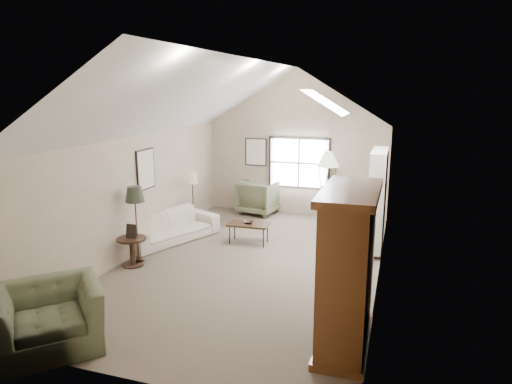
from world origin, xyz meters
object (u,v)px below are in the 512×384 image
(armoire, at_px, (347,270))
(side_table, at_px, (132,252))
(sofa, at_px, (171,227))
(armchair_far, at_px, (259,197))
(coffee_table, at_px, (249,233))
(side_chair, at_px, (332,213))
(armchair_near, at_px, (49,318))

(armoire, height_order, side_table, armoire)
(sofa, height_order, side_table, sofa)
(armoire, bearing_deg, armchair_far, 117.34)
(sofa, bearing_deg, side_table, -156.52)
(armchair_far, bearing_deg, armoire, 127.10)
(coffee_table, relative_size, side_chair, 0.76)
(coffee_table, bearing_deg, armchair_near, -103.89)
(armchair_far, height_order, side_table, armchair_far)
(armchair_near, distance_m, side_table, 2.97)
(side_chair, bearing_deg, armoire, -104.09)
(coffee_table, bearing_deg, side_chair, 29.03)
(side_chair, bearing_deg, side_table, -165.11)
(armoire, relative_size, armchair_far, 2.13)
(sofa, height_order, side_chair, side_chair)
(armchair_far, bearing_deg, armchair_near, 94.71)
(sofa, distance_m, armchair_near, 4.54)
(coffee_table, height_order, side_chair, side_chair)
(armchair_far, xyz_separation_m, side_table, (-1.23, -4.49, -0.18))
(sofa, relative_size, side_table, 3.99)
(coffee_table, distance_m, side_chair, 2.02)
(armoire, distance_m, coffee_table, 4.50)
(armchair_near, height_order, side_table, armchair_near)
(armoire, relative_size, coffee_table, 2.38)
(side_table, bearing_deg, coffee_table, 47.85)
(armoire, xyz_separation_m, sofa, (-4.38, 3.21, -0.76))
(armchair_far, xyz_separation_m, side_chair, (2.29, -1.57, 0.14))
(sofa, xyz_separation_m, coffee_table, (1.78, 0.36, -0.10))
(sofa, xyz_separation_m, armchair_far, (1.23, 2.89, 0.13))
(armchair_near, relative_size, side_table, 2.32)
(sofa, distance_m, coffee_table, 1.82)
(side_table, bearing_deg, armchair_far, 74.74)
(armoire, xyz_separation_m, coffee_table, (-2.60, 3.57, -0.86))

